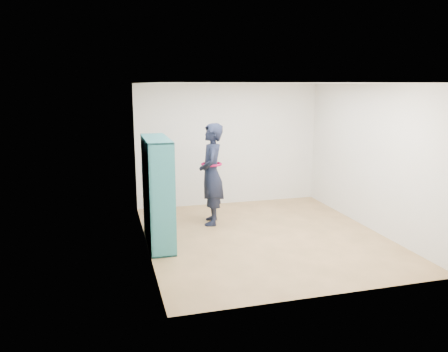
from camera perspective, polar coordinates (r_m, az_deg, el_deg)
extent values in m
plane|color=olive|center=(7.67, 5.29, -7.83)|extent=(4.50, 4.50, 0.00)
plane|color=white|center=(7.22, 5.69, 11.99)|extent=(4.50, 4.50, 0.00)
cube|color=silver|center=(6.89, -10.28, 0.99)|extent=(0.02, 4.50, 2.60)
cube|color=silver|center=(8.25, 18.61, 2.34)|extent=(0.02, 4.50, 2.60)
cube|color=silver|center=(9.44, 0.65, 4.11)|extent=(4.00, 0.02, 2.60)
cube|color=silver|center=(5.33, 14.03, -2.36)|extent=(4.00, 0.02, 2.60)
cube|color=teal|center=(6.52, -7.98, -3.36)|extent=(0.38, 0.03, 1.75)
cube|color=teal|center=(7.77, -9.21, -0.93)|extent=(0.38, 0.03, 1.75)
cube|color=teal|center=(7.40, -8.44, -8.55)|extent=(0.38, 1.32, 0.03)
cube|color=teal|center=(6.99, -8.87, 4.85)|extent=(0.38, 1.32, 0.03)
cube|color=teal|center=(7.12, -10.07, -2.12)|extent=(0.03, 1.32, 1.75)
cube|color=teal|center=(6.94, -8.44, -2.44)|extent=(0.36, 0.03, 1.70)
cube|color=teal|center=(7.34, -8.84, -1.66)|extent=(0.36, 0.03, 1.70)
cube|color=teal|center=(7.25, -8.54, -5.30)|extent=(0.36, 1.26, 0.03)
cube|color=teal|center=(7.14, -8.65, -2.04)|extent=(0.36, 1.26, 0.03)
cube|color=teal|center=(7.05, -8.76, 1.32)|extent=(0.36, 1.26, 0.03)
cube|color=beige|center=(6.98, -7.84, -9.28)|extent=(0.24, 0.15, 0.06)
cube|color=black|center=(6.75, -7.81, -5.09)|extent=(0.20, 0.18, 0.31)
cube|color=maroon|center=(6.64, -7.91, -1.74)|extent=(0.20, 0.18, 0.27)
cube|color=silver|center=(6.63, -8.15, 1.18)|extent=(0.24, 0.15, 0.09)
cube|color=navy|center=(7.29, -8.15, -7.56)|extent=(0.20, 0.18, 0.26)
cube|color=brown|center=(7.15, -8.26, -4.17)|extent=(0.20, 0.18, 0.30)
cube|color=#BFB28C|center=(7.13, -8.48, -1.69)|extent=(0.24, 0.15, 0.06)
cube|color=#26594C|center=(6.97, -8.46, 2.48)|extent=(0.20, 0.18, 0.28)
cube|color=beige|center=(7.68, -8.55, -6.61)|extent=(0.20, 0.18, 0.24)
cube|color=black|center=(7.64, -8.76, -4.08)|extent=(0.24, 0.15, 0.06)
cube|color=maroon|center=(7.46, -8.76, -0.27)|extent=(0.20, 0.18, 0.27)
cube|color=silver|center=(7.38, -8.86, 2.81)|extent=(0.20, 0.18, 0.23)
imported|color=black|center=(8.08, -1.64, 0.22)|extent=(0.60, 0.77, 1.89)
torus|color=#AB0D42|center=(8.05, -1.65, 1.56)|extent=(0.47, 0.47, 0.04)
cube|color=silver|center=(8.13, -2.65, 1.19)|extent=(0.03, 0.10, 0.14)
cube|color=black|center=(8.13, -2.65, 1.19)|extent=(0.03, 0.10, 0.13)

